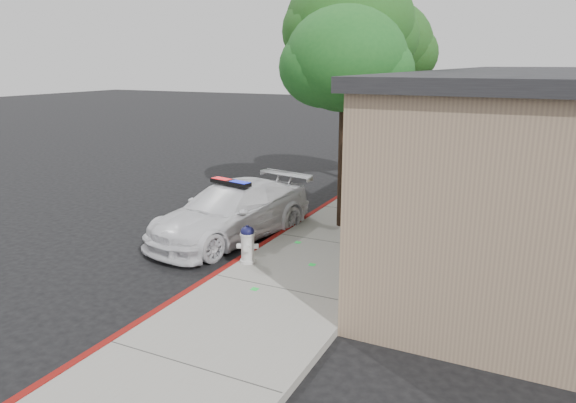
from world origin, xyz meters
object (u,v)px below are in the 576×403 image
(police_car, at_px, (231,212))
(street_tree_near, at_px, (346,64))
(clapboard_building, at_px, (571,143))
(street_tree_far, at_px, (384,48))
(street_tree_mid, at_px, (350,29))
(fire_hydrant, at_px, (248,244))

(police_car, bearing_deg, street_tree_near, 50.18)
(clapboard_building, bearing_deg, street_tree_far, 175.18)
(police_car, xyz_separation_m, street_tree_mid, (1.79, 3.65, 4.64))
(police_car, height_order, street_tree_mid, street_tree_mid)
(street_tree_mid, distance_m, street_tree_far, 3.34)
(police_car, bearing_deg, clapboard_building, 51.39)
(street_tree_mid, bearing_deg, fire_hydrant, -93.85)
(clapboard_building, distance_m, fire_hydrant, 10.40)
(clapboard_building, xyz_separation_m, street_tree_mid, (-5.98, -2.80, 3.23))
(street_tree_near, height_order, street_tree_mid, street_tree_mid)
(street_tree_near, xyz_separation_m, street_tree_mid, (-0.54, 1.80, 0.96))
(fire_hydrant, distance_m, street_tree_far, 9.64)
(fire_hydrant, relative_size, street_tree_far, 0.13)
(clapboard_building, relative_size, fire_hydrant, 24.48)
(fire_hydrant, height_order, street_tree_mid, street_tree_mid)
(clapboard_building, xyz_separation_m, fire_hydrant, (-6.34, -8.09, -1.55))
(clapboard_building, height_order, street_tree_near, street_tree_near)
(clapboard_building, bearing_deg, street_tree_near, -139.78)
(street_tree_far, bearing_deg, street_tree_mid, -90.62)
(street_tree_far, bearing_deg, police_car, -104.70)
(clapboard_building, height_order, police_car, clapboard_building)
(police_car, relative_size, street_tree_far, 0.83)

